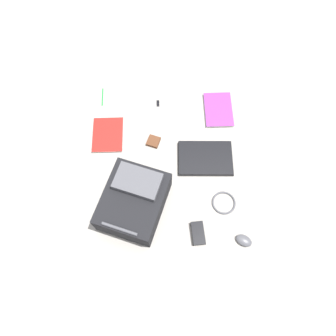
# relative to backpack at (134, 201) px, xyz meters

# --- Properties ---
(ground_plane) EXTENTS (3.57, 3.57, 0.00)m
(ground_plane) POSITION_rel_backpack_xyz_m (-0.17, -0.28, -0.09)
(ground_plane) COLOR gray
(backpack) EXTENTS (0.42, 0.47, 0.21)m
(backpack) POSITION_rel_backpack_xyz_m (0.00, 0.00, 0.00)
(backpack) COLOR black
(backpack) RESTS_ON ground_plane
(laptop) EXTENTS (0.35, 0.25, 0.03)m
(laptop) POSITION_rel_backpack_xyz_m (-0.40, -0.32, -0.08)
(laptop) COLOR black
(laptop) RESTS_ON ground_plane
(book_red) EXTENTS (0.20, 0.28, 0.02)m
(book_red) POSITION_rel_backpack_xyz_m (-0.49, -0.68, -0.08)
(book_red) COLOR silver
(book_red) RESTS_ON ground_plane
(book_comic) EXTENTS (0.21, 0.26, 0.02)m
(book_comic) POSITION_rel_backpack_xyz_m (0.22, -0.45, -0.08)
(book_comic) COLOR silver
(book_comic) RESTS_ON ground_plane
(computer_mouse) EXTENTS (0.11, 0.09, 0.03)m
(computer_mouse) POSITION_rel_backpack_xyz_m (-0.62, 0.17, -0.07)
(computer_mouse) COLOR #4C4C51
(computer_mouse) RESTS_ON ground_plane
(cable_coil) EXTENTS (0.14, 0.14, 0.01)m
(cable_coil) POSITION_rel_backpack_xyz_m (-0.52, -0.04, -0.09)
(cable_coil) COLOR #4C4C51
(cable_coil) RESTS_ON ground_plane
(power_brick) EXTENTS (0.09, 0.14, 0.03)m
(power_brick) POSITION_rel_backpack_xyz_m (-0.37, 0.15, -0.07)
(power_brick) COLOR black
(power_brick) RESTS_ON ground_plane
(pen_black) EXTENTS (0.02, 0.14, 0.01)m
(pen_black) POSITION_rel_backpack_xyz_m (0.30, -0.75, -0.09)
(pen_black) COLOR #198C33
(pen_black) RESTS_ON ground_plane
(earbud_pouch) EXTENTS (0.09, 0.09, 0.02)m
(earbud_pouch) POSITION_rel_backpack_xyz_m (-0.07, -0.42, -0.08)
(earbud_pouch) COLOR #59331E
(earbud_pouch) RESTS_ON ground_plane
(usb_stick) EXTENTS (0.02, 0.05, 0.01)m
(usb_stick) POSITION_rel_backpack_xyz_m (-0.08, -0.72, -0.09)
(usb_stick) COLOR black
(usb_stick) RESTS_ON ground_plane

